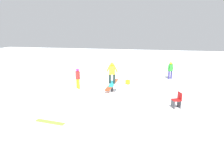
{
  "coord_description": "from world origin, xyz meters",
  "views": [
    {
      "loc": [
        -12.93,
        -2.79,
        4.33
      ],
      "look_at": [
        0.0,
        0.0,
        1.45
      ],
      "focal_mm": 35.0,
      "sensor_mm": 36.0,
      "label": 1
    }
  ],
  "objects_px": {
    "rail_feature": "(112,86)",
    "main_rider_on_rail": "(112,73)",
    "folding_chair": "(177,101)",
    "bystander_green": "(170,69)",
    "bystander_red": "(78,77)",
    "loose_snowboard_lime": "(50,122)",
    "backpack_on_snow": "(128,82)"
  },
  "relations": [
    {
      "from": "main_rider_on_rail",
      "to": "backpack_on_snow",
      "type": "bearing_deg",
      "value": -15.09
    },
    {
      "from": "folding_chair",
      "to": "bystander_red",
      "type": "bearing_deg",
      "value": -135.53
    },
    {
      "from": "rail_feature",
      "to": "backpack_on_snow",
      "type": "distance_m",
      "value": 3.39
    },
    {
      "from": "folding_chair",
      "to": "main_rider_on_rail",
      "type": "bearing_deg",
      "value": -131.46
    },
    {
      "from": "loose_snowboard_lime",
      "to": "folding_chair",
      "type": "xyz_separation_m",
      "value": [
        3.17,
        -5.89,
        0.4
      ]
    },
    {
      "from": "main_rider_on_rail",
      "to": "bystander_green",
      "type": "relative_size",
      "value": 1.04
    },
    {
      "from": "main_rider_on_rail",
      "to": "bystander_green",
      "type": "xyz_separation_m",
      "value": [
        5.85,
        -3.81,
        -0.71
      ]
    },
    {
      "from": "main_rider_on_rail",
      "to": "folding_chair",
      "type": "height_order",
      "value": "main_rider_on_rail"
    },
    {
      "from": "loose_snowboard_lime",
      "to": "main_rider_on_rail",
      "type": "bearing_deg",
      "value": 72.35
    },
    {
      "from": "bystander_red",
      "to": "bystander_green",
      "type": "height_order",
      "value": "bystander_red"
    },
    {
      "from": "main_rider_on_rail",
      "to": "bystander_red",
      "type": "height_order",
      "value": "main_rider_on_rail"
    },
    {
      "from": "main_rider_on_rail",
      "to": "folding_chair",
      "type": "bearing_deg",
      "value": -112.5
    },
    {
      "from": "rail_feature",
      "to": "bystander_green",
      "type": "relative_size",
      "value": 1.86
    },
    {
      "from": "main_rider_on_rail",
      "to": "bystander_green",
      "type": "distance_m",
      "value": 7.02
    },
    {
      "from": "bystander_green",
      "to": "backpack_on_snow",
      "type": "height_order",
      "value": "bystander_green"
    },
    {
      "from": "main_rider_on_rail",
      "to": "folding_chair",
      "type": "xyz_separation_m",
      "value": [
        -1.15,
        -3.87,
        -1.11
      ]
    },
    {
      "from": "folding_chair",
      "to": "backpack_on_snow",
      "type": "height_order",
      "value": "folding_chair"
    },
    {
      "from": "bystander_green",
      "to": "backpack_on_snow",
      "type": "relative_size",
      "value": 4.28
    },
    {
      "from": "main_rider_on_rail",
      "to": "backpack_on_snow",
      "type": "relative_size",
      "value": 4.44
    },
    {
      "from": "rail_feature",
      "to": "folding_chair",
      "type": "relative_size",
      "value": 3.08
    },
    {
      "from": "main_rider_on_rail",
      "to": "backpack_on_snow",
      "type": "height_order",
      "value": "main_rider_on_rail"
    },
    {
      "from": "bystander_green",
      "to": "loose_snowboard_lime",
      "type": "height_order",
      "value": "bystander_green"
    },
    {
      "from": "loose_snowboard_lime",
      "to": "folding_chair",
      "type": "distance_m",
      "value": 6.7
    },
    {
      "from": "rail_feature",
      "to": "folding_chair",
      "type": "height_order",
      "value": "folding_chair"
    },
    {
      "from": "rail_feature",
      "to": "main_rider_on_rail",
      "type": "xyz_separation_m",
      "value": [
        0.0,
        0.0,
        0.8
      ]
    },
    {
      "from": "main_rider_on_rail",
      "to": "loose_snowboard_lime",
      "type": "relative_size",
      "value": 1.02
    },
    {
      "from": "folding_chair",
      "to": "rail_feature",
      "type": "bearing_deg",
      "value": -131.46
    },
    {
      "from": "rail_feature",
      "to": "bystander_red",
      "type": "height_order",
      "value": "bystander_red"
    },
    {
      "from": "bystander_red",
      "to": "folding_chair",
      "type": "xyz_separation_m",
      "value": [
        -2.51,
        -6.66,
        -0.41
      ]
    },
    {
      "from": "loose_snowboard_lime",
      "to": "folding_chair",
      "type": "height_order",
      "value": "folding_chair"
    },
    {
      "from": "bystander_green",
      "to": "rail_feature",
      "type": "bearing_deg",
      "value": -162.12
    },
    {
      "from": "bystander_red",
      "to": "folding_chair",
      "type": "relative_size",
      "value": 1.68
    }
  ]
}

